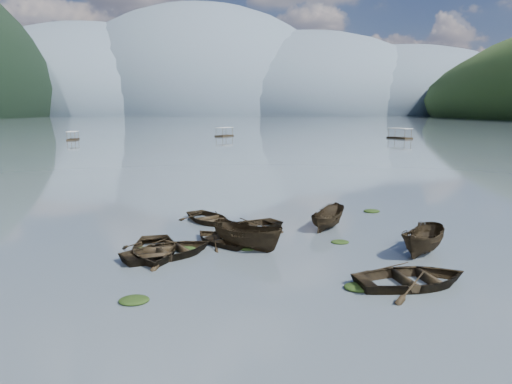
{
  "coord_description": "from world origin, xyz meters",
  "views": [
    {
      "loc": [
        -1.48,
        -17.28,
        7.21
      ],
      "look_at": [
        0.0,
        12.0,
        2.0
      ],
      "focal_mm": 32.0,
      "sensor_mm": 36.0,
      "label": 1
    }
  ],
  "objects_px": {
    "pontoon_centre": "(224,136)",
    "rowboat_3": "(221,242)",
    "rowboat_0": "(154,256)",
    "pontoon_left": "(73,140)"
  },
  "relations": [
    {
      "from": "pontoon_centre",
      "to": "rowboat_3",
      "type": "bearing_deg",
      "value": -59.69
    },
    {
      "from": "rowboat_0",
      "to": "pontoon_centre",
      "type": "height_order",
      "value": "pontoon_centre"
    },
    {
      "from": "pontoon_left",
      "to": "pontoon_centre",
      "type": "height_order",
      "value": "pontoon_centre"
    },
    {
      "from": "pontoon_left",
      "to": "pontoon_centre",
      "type": "bearing_deg",
      "value": 13.6
    },
    {
      "from": "rowboat_3",
      "to": "pontoon_centre",
      "type": "bearing_deg",
      "value": -129.07
    },
    {
      "from": "rowboat_3",
      "to": "pontoon_centre",
      "type": "distance_m",
      "value": 108.49
    },
    {
      "from": "rowboat_0",
      "to": "pontoon_centre",
      "type": "relative_size",
      "value": 0.74
    },
    {
      "from": "pontoon_left",
      "to": "rowboat_0",
      "type": "bearing_deg",
      "value": -77.51
    },
    {
      "from": "rowboat_3",
      "to": "pontoon_centre",
      "type": "height_order",
      "value": "pontoon_centre"
    },
    {
      "from": "rowboat_3",
      "to": "pontoon_left",
      "type": "height_order",
      "value": "pontoon_left"
    }
  ]
}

